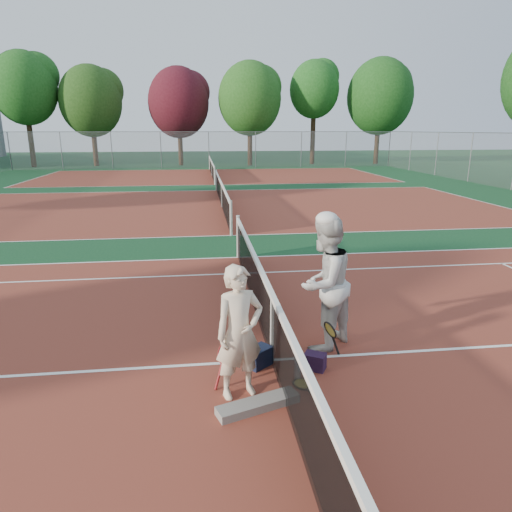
# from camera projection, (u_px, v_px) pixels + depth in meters

# --- Properties ---
(ground) EXTENTS (130.00, 130.00, 0.00)m
(ground) POSITION_uv_depth(u_px,v_px,m) (272.00, 360.00, 6.53)
(ground) COLOR #0F381C
(ground) RESTS_ON ground
(court_main) EXTENTS (23.77, 10.97, 0.01)m
(court_main) POSITION_uv_depth(u_px,v_px,m) (272.00, 360.00, 6.53)
(court_main) COLOR maroon
(court_main) RESTS_ON ground
(court_far_a) EXTENTS (23.77, 10.97, 0.01)m
(court_far_a) POSITION_uv_depth(u_px,v_px,m) (222.00, 207.00, 19.44)
(court_far_a) COLOR maroon
(court_far_a) RESTS_ON ground
(court_far_b) EXTENTS (23.77, 10.97, 0.01)m
(court_far_b) POSITION_uv_depth(u_px,v_px,m) (212.00, 176.00, 32.34)
(court_far_b) COLOR maroon
(court_far_b) RESTS_ON ground
(net_main) EXTENTS (0.10, 10.98, 1.02)m
(net_main) POSITION_uv_depth(u_px,v_px,m) (272.00, 328.00, 6.40)
(net_main) COLOR black
(net_main) RESTS_ON ground
(net_far_a) EXTENTS (0.10, 10.98, 1.02)m
(net_far_a) POSITION_uv_depth(u_px,v_px,m) (222.00, 195.00, 19.30)
(net_far_a) COLOR black
(net_far_a) RESTS_ON ground
(net_far_b) EXTENTS (0.10, 10.98, 1.02)m
(net_far_b) POSITION_uv_depth(u_px,v_px,m) (212.00, 169.00, 32.20)
(net_far_b) COLOR black
(net_far_b) RESTS_ON ground
(fence_back) EXTENTS (32.00, 0.06, 3.00)m
(fence_back) POSITION_uv_depth(u_px,v_px,m) (209.00, 150.00, 38.63)
(fence_back) COLOR slate
(fence_back) RESTS_ON ground
(player_a) EXTENTS (0.71, 0.58, 1.68)m
(player_a) POSITION_uv_depth(u_px,v_px,m) (239.00, 332.00, 5.48)
(player_a) COLOR beige
(player_a) RESTS_ON ground
(player_b) EXTENTS (1.24, 1.22, 2.01)m
(player_b) POSITION_uv_depth(u_px,v_px,m) (324.00, 283.00, 6.71)
(player_b) COLOR silver
(player_b) RESTS_ON ground
(racket_red) EXTENTS (0.37, 0.37, 0.57)m
(racket_red) POSITION_uv_depth(u_px,v_px,m) (225.00, 365.00, 5.85)
(racket_red) COLOR maroon
(racket_red) RESTS_ON ground
(racket_black_held) EXTENTS (0.35, 0.35, 0.56)m
(racket_black_held) POSITION_uv_depth(u_px,v_px,m) (330.00, 340.00, 6.53)
(racket_black_held) COLOR black
(racket_black_held) RESTS_ON ground
(racket_spare) EXTENTS (0.42, 0.65, 0.03)m
(racket_spare) POSITION_uv_depth(u_px,v_px,m) (302.00, 384.00, 5.90)
(racket_spare) COLOR black
(racket_spare) RESTS_ON ground
(sports_bag_navy) EXTENTS (0.42, 0.40, 0.27)m
(sports_bag_navy) POSITION_uv_depth(u_px,v_px,m) (259.00, 357.00, 6.35)
(sports_bag_navy) COLOR black
(sports_bag_navy) RESTS_ON ground
(sports_bag_purple) EXTENTS (0.35, 0.31, 0.23)m
(sports_bag_purple) POSITION_uv_depth(u_px,v_px,m) (315.00, 361.00, 6.27)
(sports_bag_purple) COLOR black
(sports_bag_purple) RESTS_ON ground
(net_cover_canvas) EXTENTS (1.04, 0.56, 0.11)m
(net_cover_canvas) POSITION_uv_depth(u_px,v_px,m) (258.00, 404.00, 5.39)
(net_cover_canvas) COLOR slate
(net_cover_canvas) RESTS_ON ground
(water_bottle) EXTENTS (0.09, 0.09, 0.30)m
(water_bottle) POSITION_uv_depth(u_px,v_px,m) (297.00, 368.00, 6.02)
(water_bottle) COLOR #C8E0FD
(water_bottle) RESTS_ON ground
(tree_back_0) EXTENTS (5.29, 5.29, 9.58)m
(tree_back_0) POSITION_uv_depth(u_px,v_px,m) (24.00, 88.00, 38.28)
(tree_back_0) COLOR #382314
(tree_back_0) RESTS_ON ground
(tree_back_1) EXTENTS (5.32, 5.32, 8.62)m
(tree_back_1) POSITION_uv_depth(u_px,v_px,m) (91.00, 101.00, 39.69)
(tree_back_1) COLOR #382314
(tree_back_1) RESTS_ON ground
(tree_back_maroon) EXTENTS (5.39, 5.39, 8.59)m
(tree_back_maroon) POSITION_uv_depth(u_px,v_px,m) (179.00, 103.00, 40.64)
(tree_back_maroon) COLOR #382314
(tree_back_maroon) RESTS_ON ground
(tree_back_3) EXTENTS (5.58, 5.58, 9.03)m
(tree_back_3) POSITION_uv_depth(u_px,v_px,m) (250.00, 99.00, 40.36)
(tree_back_3) COLOR #382314
(tree_back_3) RESTS_ON ground
(tree_back_4) EXTENTS (4.51, 4.51, 9.32)m
(tree_back_4) POSITION_uv_depth(u_px,v_px,m) (314.00, 90.00, 41.68)
(tree_back_4) COLOR #382314
(tree_back_4) RESTS_ON ground
(tree_back_5) EXTENTS (6.02, 6.02, 9.58)m
(tree_back_5) POSITION_uv_depth(u_px,v_px,m) (380.00, 97.00, 42.11)
(tree_back_5) COLOR #382314
(tree_back_5) RESTS_ON ground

